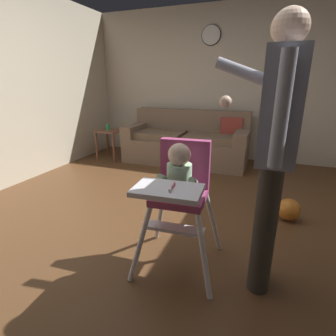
{
  "coord_description": "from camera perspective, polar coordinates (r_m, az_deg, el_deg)",
  "views": [
    {
      "loc": [
        0.94,
        -2.15,
        1.32
      ],
      "look_at": [
        0.35,
        -0.61,
        0.78
      ],
      "focal_mm": 28.23,
      "sensor_mm": 36.0,
      "label": 1
    }
  ],
  "objects": [
    {
      "name": "ground",
      "position": [
        2.72,
        -2.48,
        -12.2
      ],
      "size": [
        5.94,
        6.79,
        0.1
      ],
      "primitive_type": "cube",
      "color": "brown"
    },
    {
      "name": "wall_far",
      "position": [
        4.87,
        10.05,
        17.23
      ],
      "size": [
        5.14,
        0.06,
        2.53
      ],
      "primitive_type": "cube",
      "color": "beige",
      "rests_on": "ground"
    },
    {
      "name": "wall_left",
      "position": [
        3.98,
        -32.44,
        14.64
      ],
      "size": [
        0.06,
        5.79,
        2.53
      ],
      "primitive_type": "cube",
      "color": "beige",
      "rests_on": "ground"
    },
    {
      "name": "couch",
      "position": [
        4.55,
        4.11,
        5.51
      ],
      "size": [
        2.04,
        0.86,
        0.86
      ],
      "rotation": [
        0.0,
        0.0,
        -1.57
      ],
      "color": "#7E6653",
      "rests_on": "ground"
    },
    {
      "name": "high_chair",
      "position": [
        1.83,
        2.59,
        -3.27
      ],
      "size": [
        0.65,
        0.76,
        0.95
      ],
      "rotation": [
        0.0,
        0.0,
        -1.5
      ],
      "color": "white",
      "rests_on": "ground"
    },
    {
      "name": "adult_standing",
      "position": [
        1.66,
        21.81,
        4.02
      ],
      "size": [
        0.51,
        0.49,
        1.68
      ],
      "rotation": [
        0.0,
        0.0,
        -3.13
      ],
      "color": "#36322A",
      "rests_on": "ground"
    },
    {
      "name": "toy_ball_second",
      "position": [
        2.92,
        24.59,
        -8.16
      ],
      "size": [
        0.22,
        0.22,
        0.22
      ],
      "primitive_type": "sphere",
      "color": "orange",
      "rests_on": "ground"
    },
    {
      "name": "side_table",
      "position": [
        4.77,
        -12.41,
        6.33
      ],
      "size": [
        0.4,
        0.4,
        0.52
      ],
      "color": "brown",
      "rests_on": "ground"
    },
    {
      "name": "sippy_cup",
      "position": [
        4.75,
        -12.84,
        8.59
      ],
      "size": [
        0.07,
        0.07,
        0.1
      ],
      "primitive_type": "cylinder",
      "color": "green",
      "rests_on": "side_table"
    },
    {
      "name": "wall_clock",
      "position": [
        4.9,
        9.31,
        26.47
      ],
      "size": [
        0.32,
        0.04,
        0.32
      ],
      "color": "white"
    }
  ]
}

